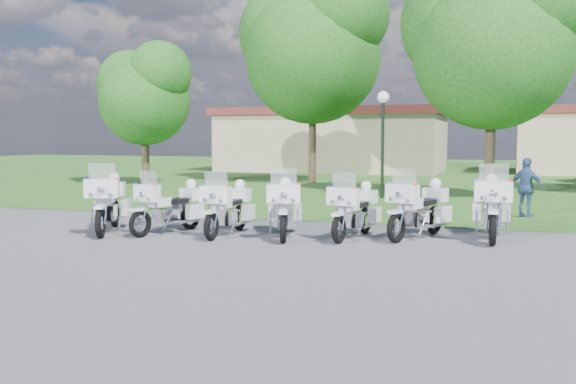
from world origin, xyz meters
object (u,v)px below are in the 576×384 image
(bystander_c, at_px, (527,188))
(motorcycle_4, at_px, (355,210))
(motorcycle_1, at_px, (170,206))
(motorcycle_2, at_px, (228,208))
(motorcycle_3, at_px, (285,207))
(motorcycle_6, at_px, (492,207))
(motorcycle_0, at_px, (109,202))
(lamp_post, at_px, (383,117))
(motorcycle_5, at_px, (419,208))

(bystander_c, bearing_deg, motorcycle_4, 82.25)
(motorcycle_1, xyz_separation_m, motorcycle_2, (1.44, 0.16, 0.00))
(motorcycle_3, height_order, motorcycle_6, motorcycle_6)
(motorcycle_0, height_order, motorcycle_3, motorcycle_0)
(motorcycle_1, distance_m, motorcycle_4, 4.38)
(motorcycle_2, distance_m, bystander_c, 8.71)
(motorcycle_6, relative_size, bystander_c, 1.52)
(lamp_post, bearing_deg, motorcycle_6, -63.99)
(motorcycle_1, bearing_deg, motorcycle_4, -154.30)
(motorcycle_1, relative_size, motorcycle_2, 0.97)
(motorcycle_6, bearing_deg, lamp_post, -66.92)
(motorcycle_4, xyz_separation_m, lamp_post, (-1.17, 9.31, 2.35))
(motorcycle_5, height_order, motorcycle_6, motorcycle_6)
(lamp_post, relative_size, bystander_c, 2.34)
(motorcycle_3, distance_m, motorcycle_6, 4.67)
(motorcycle_6, height_order, lamp_post, lamp_post)
(motorcycle_2, relative_size, motorcycle_6, 0.89)
(motorcycle_2, relative_size, motorcycle_3, 0.98)
(motorcycle_2, relative_size, motorcycle_5, 0.99)
(bystander_c, bearing_deg, motorcycle_5, 91.39)
(motorcycle_1, height_order, lamp_post, lamp_post)
(motorcycle_0, xyz_separation_m, motorcycle_3, (4.23, 0.70, -0.04))
(motorcycle_3, bearing_deg, motorcycle_6, 177.87)
(motorcycle_1, relative_size, motorcycle_6, 0.86)
(motorcycle_1, xyz_separation_m, motorcycle_4, (4.33, 0.69, 0.00))
(motorcycle_3, distance_m, lamp_post, 9.94)
(motorcycle_4, height_order, motorcycle_5, motorcycle_5)
(motorcycle_5, distance_m, motorcycle_6, 1.61)
(bystander_c, bearing_deg, motorcycle_3, 74.27)
(motorcycle_5, height_order, bystander_c, bystander_c)
(motorcycle_6, relative_size, lamp_post, 0.65)
(motorcycle_0, height_order, lamp_post, lamp_post)
(motorcycle_4, relative_size, lamp_post, 0.57)
(motorcycle_4, height_order, motorcycle_6, motorcycle_6)
(lamp_post, bearing_deg, motorcycle_0, -114.08)
(motorcycle_2, xyz_separation_m, motorcycle_5, (4.26, 1.02, 0.04))
(motorcycle_5, bearing_deg, motorcycle_2, 34.66)
(motorcycle_0, relative_size, motorcycle_2, 1.03)
(motorcycle_3, relative_size, motorcycle_6, 0.90)
(lamp_post, height_order, bystander_c, lamp_post)
(bystander_c, bearing_deg, motorcycle_0, 61.26)
(motorcycle_2, xyz_separation_m, lamp_post, (1.72, 9.85, 2.35))
(motorcycle_5, xyz_separation_m, lamp_post, (-2.55, 8.82, 2.31))
(motorcycle_0, xyz_separation_m, motorcycle_5, (7.18, 1.53, -0.03))
(motorcycle_4, distance_m, motorcycle_5, 1.46)
(motorcycle_4, height_order, bystander_c, bystander_c)
(lamp_post, bearing_deg, motorcycle_4, -82.83)
(motorcycle_0, relative_size, lamp_post, 0.60)
(bystander_c, bearing_deg, lamp_post, -12.14)
(motorcycle_6, distance_m, bystander_c, 4.28)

